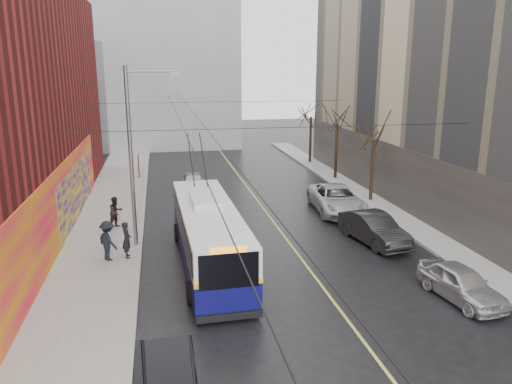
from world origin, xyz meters
TOP-DOWN VIEW (x-y plane):
  - ground at (0.00, 0.00)m, footprint 140.00×140.00m
  - sidewalk_left at (-8.00, 12.00)m, footprint 4.00×60.00m
  - sidewalk_right at (9.00, 12.00)m, footprint 2.00×60.00m
  - lane_line at (1.50, 14.00)m, footprint 0.12×50.00m
  - building_right at (16.99, 14.00)m, footprint 14.06×36.00m
  - building_far at (-6.00, 44.99)m, footprint 20.50×12.10m
  - streetlight_pole at (-6.14, 10.00)m, footprint 2.65×0.60m
  - catenary_wires at (-2.54, 14.77)m, footprint 18.00×60.00m
  - tree_near at (9.00, 16.00)m, footprint 3.20×3.20m
  - tree_mid at (9.00, 23.00)m, footprint 3.20×3.20m
  - tree_far at (9.00, 30.00)m, footprint 3.20×3.20m
  - puddle at (-5.20, -0.55)m, footprint 2.15×2.81m
  - pigeons_flying at (-2.10, 10.47)m, footprint 4.78×2.91m
  - trolleybus at (-2.89, 6.92)m, footprint 2.92×11.48m
  - parked_car_a at (6.46, 1.56)m, footprint 2.10×4.19m
  - parked_car_b at (5.80, 8.30)m, footprint 2.41×4.93m
  - parked_car_c at (5.87, 14.12)m, footprint 3.16×6.09m
  - following_car at (-2.61, 21.28)m, footprint 1.70×4.05m
  - pedestrian_a at (-6.62, 8.28)m, footprint 0.47×0.67m
  - pedestrian_b at (-7.47, 13.05)m, footprint 1.08×1.07m
  - pedestrian_c at (-7.47, 8.12)m, footprint 1.30×1.39m

SIDE VIEW (x-z plane):
  - ground at x=0.00m, z-range 0.00..0.00m
  - lane_line at x=1.50m, z-range 0.00..0.01m
  - puddle at x=-5.20m, z-range 0.00..0.01m
  - sidewalk_left at x=-8.00m, z-range 0.00..0.15m
  - sidewalk_right at x=9.00m, z-range 0.00..0.15m
  - following_car at x=-2.61m, z-range 0.00..1.37m
  - parked_car_a at x=6.46m, z-range 0.00..1.37m
  - parked_car_b at x=5.80m, z-range 0.00..1.56m
  - parked_car_c at x=5.87m, z-range 0.00..1.64m
  - pedestrian_a at x=-6.62m, z-range 0.15..1.89m
  - pedestrian_b at x=-7.47m, z-range 0.15..1.92m
  - pedestrian_c at x=-7.47m, z-range 0.15..2.03m
  - trolleybus at x=-2.89m, z-range -1.20..4.20m
  - streetlight_pole at x=-6.14m, z-range 0.35..9.35m
  - tree_near at x=9.00m, z-range 1.78..8.18m
  - tree_far at x=9.00m, z-range 1.86..8.43m
  - tree_mid at x=9.00m, z-range 1.91..8.59m
  - catenary_wires at x=-2.54m, z-range 6.13..6.36m
  - pigeons_flying at x=-2.10m, z-range 6.05..7.98m
  - building_right at x=16.99m, z-range -0.01..15.99m
  - building_far at x=-6.00m, z-range 0.02..18.02m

